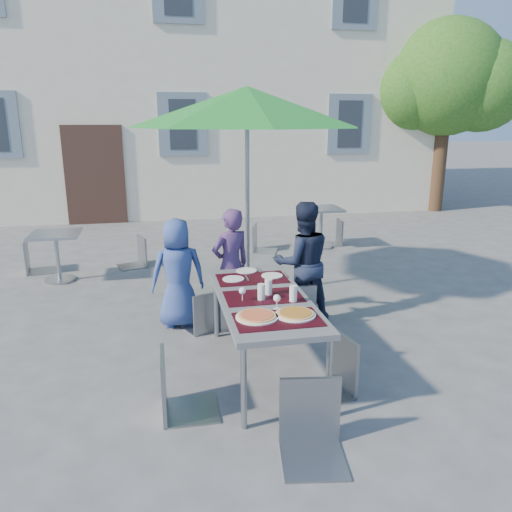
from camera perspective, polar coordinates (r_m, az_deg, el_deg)
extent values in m
plane|color=#4E4E51|center=(4.93, -2.16, -12.77)|extent=(90.00, 90.00, 0.00)
cube|color=beige|center=(15.85, -9.47, 19.47)|extent=(13.00, 8.00, 7.00)
cube|color=#3B241C|center=(11.90, -17.94, 8.76)|extent=(1.30, 0.06, 2.20)
cube|color=slate|center=(11.78, -8.38, 14.64)|extent=(1.10, 0.06, 1.40)
cube|color=#262B33|center=(11.76, -8.37, 14.64)|extent=(0.60, 0.04, 1.10)
cube|color=slate|center=(12.66, 10.63, 14.59)|extent=(1.10, 0.06, 1.40)
cube|color=#262B33|center=(12.64, 10.66, 14.59)|extent=(0.60, 0.04, 1.10)
cylinder|color=#432D1C|center=(13.84, 20.24, 10.65)|extent=(0.36, 0.36, 2.80)
sphere|color=#225316|center=(13.84, 21.00, 18.49)|extent=(2.80, 2.80, 2.80)
sphere|color=#225316|center=(13.69, 17.21, 17.59)|extent=(2.00, 2.00, 2.00)
sphere|color=#225316|center=(13.87, 24.39, 17.31)|extent=(2.20, 2.20, 2.20)
sphere|color=#225316|center=(14.50, 20.59, 20.33)|extent=(1.80, 1.80, 1.80)
cube|color=#48484D|center=(4.59, 0.86, -4.99)|extent=(0.80, 1.85, 0.05)
cylinder|color=#93989F|center=(3.93, -1.41, -14.83)|extent=(0.05, 0.05, 0.70)
cylinder|color=#93989F|center=(4.08, 8.31, -13.73)|extent=(0.05, 0.05, 0.70)
cylinder|color=#93989F|center=(5.47, -4.59, -5.81)|extent=(0.05, 0.05, 0.70)
cylinder|color=#93989F|center=(5.59, 2.37, -5.32)|extent=(0.05, 0.05, 0.70)
cube|color=black|center=(4.09, 2.51, -7.26)|extent=(0.70, 0.42, 0.01)
cube|color=black|center=(4.58, 0.86, -4.66)|extent=(0.70, 0.42, 0.01)
cube|color=black|center=(5.09, -0.46, -2.58)|extent=(0.70, 0.42, 0.01)
cylinder|color=white|center=(4.11, 0.10, -6.97)|extent=(0.35, 0.35, 0.01)
cylinder|color=tan|center=(4.10, 0.10, -6.82)|extent=(0.31, 0.31, 0.01)
cylinder|color=#B03811|center=(4.10, 0.10, -6.71)|extent=(0.27, 0.27, 0.01)
cylinder|color=white|center=(4.17, 4.52, -6.69)|extent=(0.34, 0.34, 0.01)
cylinder|color=tan|center=(4.16, 4.52, -6.54)|extent=(0.30, 0.30, 0.01)
cylinder|color=#903609|center=(4.16, 4.52, -6.43)|extent=(0.26, 0.26, 0.01)
cylinder|color=silver|center=(4.49, 0.61, -4.15)|extent=(0.07, 0.07, 0.15)
cylinder|color=silver|center=(4.62, 1.43, -3.58)|extent=(0.07, 0.07, 0.15)
cylinder|color=silver|center=(4.46, 4.27, -4.33)|extent=(0.07, 0.07, 0.15)
cylinder|color=silver|center=(4.48, -1.56, -5.18)|extent=(0.06, 0.06, 0.00)
cylinder|color=silver|center=(4.46, -1.56, -4.73)|extent=(0.01, 0.01, 0.08)
sphere|color=silver|center=(4.44, -1.57, -4.00)|extent=(0.06, 0.06, 0.06)
cylinder|color=silver|center=(4.30, 2.39, -6.06)|extent=(0.06, 0.06, 0.00)
cylinder|color=silver|center=(4.29, 2.39, -5.59)|extent=(0.01, 0.01, 0.08)
sphere|color=silver|center=(4.27, 2.40, -4.84)|extent=(0.06, 0.06, 0.06)
cylinder|color=white|center=(5.06, -2.60, -2.63)|extent=(0.22, 0.22, 0.01)
cube|color=#A4A7AB|center=(5.08, -1.04, -2.55)|extent=(0.02, 0.18, 0.00)
cylinder|color=white|center=(5.16, 1.85, -2.24)|extent=(0.22, 0.22, 0.01)
cube|color=#A4A7AB|center=(5.20, 3.35, -2.17)|extent=(0.02, 0.18, 0.00)
cylinder|color=white|center=(5.33, -1.12, -1.68)|extent=(0.22, 0.22, 0.01)
cube|color=#A4A7AB|center=(5.35, 0.36, -1.62)|extent=(0.02, 0.18, 0.00)
imported|color=#364D95|center=(5.75, -8.91, -1.93)|extent=(0.65, 0.46, 1.26)
imported|color=#503266|center=(5.83, -2.88, -1.09)|extent=(0.58, 0.49, 1.35)
imported|color=#192038|center=(5.81, 5.33, -0.76)|extent=(0.70, 0.41, 1.43)
cube|color=gray|center=(5.70, -6.41, -4.18)|extent=(0.52, 0.52, 0.03)
cube|color=gray|center=(5.47, -5.50, -2.40)|extent=(0.37, 0.19, 0.47)
cylinder|color=gray|center=(6.00, -5.76, -5.37)|extent=(0.02, 0.02, 0.41)
cylinder|color=gray|center=(5.84, -8.63, -6.04)|extent=(0.02, 0.02, 0.41)
cylinder|color=gray|center=(5.72, -4.01, -6.36)|extent=(0.02, 0.02, 0.41)
cylinder|color=gray|center=(5.57, -6.98, -7.09)|extent=(0.02, 0.02, 0.41)
cube|color=gray|center=(5.75, -2.46, -3.67)|extent=(0.44, 0.44, 0.03)
cube|color=gray|center=(5.49, -2.03, -1.88)|extent=(0.42, 0.06, 0.50)
cylinder|color=gray|center=(6.03, -1.15, -5.05)|extent=(0.02, 0.02, 0.44)
cylinder|color=gray|center=(5.96, -4.50, -5.35)|extent=(0.02, 0.02, 0.44)
cylinder|color=gray|center=(5.71, -0.28, -6.26)|extent=(0.02, 0.02, 0.44)
cylinder|color=gray|center=(5.63, -3.82, -6.60)|extent=(0.02, 0.02, 0.44)
cube|color=gray|center=(5.74, 4.12, -3.31)|extent=(0.46, 0.46, 0.03)
cube|color=gray|center=(5.46, 4.73, -1.34)|extent=(0.45, 0.04, 0.54)
cylinder|color=gray|center=(6.05, 5.40, -4.85)|extent=(0.02, 0.02, 0.48)
cylinder|color=gray|center=(5.96, 1.79, -5.10)|extent=(0.02, 0.02, 0.48)
cylinder|color=gray|center=(5.70, 6.46, -6.17)|extent=(0.02, 0.02, 0.48)
cylinder|color=gray|center=(5.61, 2.62, -6.46)|extent=(0.02, 0.02, 0.48)
cube|color=gray|center=(4.10, -7.64, -11.58)|extent=(0.45, 0.45, 0.03)
cube|color=gray|center=(3.99, -10.83, -8.35)|extent=(0.04, 0.44, 0.53)
cylinder|color=gray|center=(4.06, -4.58, -15.67)|extent=(0.02, 0.02, 0.46)
cylinder|color=gray|center=(4.39, -5.12, -13.14)|extent=(0.02, 0.02, 0.46)
cylinder|color=gray|center=(4.05, -10.15, -15.99)|extent=(0.02, 0.02, 0.46)
cylinder|color=gray|center=(4.38, -10.21, -13.42)|extent=(0.02, 0.02, 0.46)
cube|color=gray|center=(4.36, 7.80, -10.03)|extent=(0.51, 0.51, 0.03)
cube|color=gray|center=(4.36, 10.28, -6.47)|extent=(0.11, 0.43, 0.51)
cylinder|color=gray|center=(4.53, 4.43, -12.24)|extent=(0.02, 0.02, 0.45)
cylinder|color=gray|center=(4.25, 6.73, -14.33)|extent=(0.02, 0.02, 0.45)
cylinder|color=gray|center=(4.70, 8.54, -11.34)|extent=(0.02, 0.02, 0.45)
cylinder|color=gray|center=(4.42, 11.04, -13.27)|extent=(0.02, 0.02, 0.45)
cube|color=gray|center=(3.55, 6.79, -16.10)|extent=(0.51, 0.51, 0.03)
cube|color=gray|center=(3.60, 6.38, -10.72)|extent=(0.45, 0.10, 0.53)
cylinder|color=gray|center=(3.50, 3.86, -21.31)|extent=(0.02, 0.02, 0.47)
cylinder|color=gray|center=(3.56, 10.44, -20.87)|extent=(0.02, 0.02, 0.47)
cylinder|color=gray|center=(3.81, 3.20, -17.88)|extent=(0.02, 0.02, 0.47)
cylinder|color=gray|center=(3.87, 9.15, -17.55)|extent=(0.02, 0.02, 0.47)
cylinder|color=#A4A7AB|center=(6.84, -0.94, -3.98)|extent=(0.50, 0.50, 0.11)
cylinder|color=#93989F|center=(6.54, -0.99, 6.05)|extent=(0.06, 0.06, 2.53)
cone|color=#1C7F29|center=(6.45, -1.04, 16.69)|extent=(2.95, 2.95, 0.49)
cylinder|color=#A4A7AB|center=(7.98, -21.49, -2.51)|extent=(0.44, 0.44, 0.04)
cylinder|color=#93989F|center=(7.89, -21.72, -0.29)|extent=(0.06, 0.06, 0.68)
cube|color=#93989F|center=(7.80, -21.98, 2.32)|extent=(0.68, 0.68, 0.04)
cube|color=gray|center=(8.46, -23.51, 1.36)|extent=(0.48, 0.48, 0.03)
cube|color=gray|center=(8.43, -25.07, 2.91)|extent=(0.09, 0.43, 0.51)
cylinder|color=gray|center=(8.33, -22.16, -0.38)|extent=(0.02, 0.02, 0.45)
cylinder|color=gray|center=(8.68, -22.09, 0.24)|extent=(0.02, 0.02, 0.45)
cylinder|color=gray|center=(8.36, -24.66, -0.60)|extent=(0.02, 0.02, 0.45)
cylinder|color=gray|center=(8.71, -24.48, 0.03)|extent=(0.02, 0.02, 0.45)
cube|color=gray|center=(8.27, -14.22, 1.69)|extent=(0.51, 0.51, 0.03)
cube|color=gray|center=(8.27, -13.06, 3.48)|extent=(0.16, 0.39, 0.48)
cylinder|color=gray|center=(8.44, -15.58, 0.32)|extent=(0.02, 0.02, 0.42)
cylinder|color=gray|center=(8.12, -14.92, -0.23)|extent=(0.02, 0.02, 0.42)
cylinder|color=gray|center=(8.53, -13.36, 0.63)|extent=(0.02, 0.02, 0.42)
cylinder|color=gray|center=(8.21, -12.62, 0.11)|extent=(0.02, 0.02, 0.42)
cylinder|color=#A4A7AB|center=(9.41, 7.35, 1.10)|extent=(0.44, 0.44, 0.04)
cylinder|color=#93989F|center=(9.34, 7.42, 3.07)|extent=(0.06, 0.06, 0.70)
cube|color=#93989F|center=(9.26, 7.50, 5.36)|extent=(0.70, 0.70, 0.04)
cube|color=#92989D|center=(8.98, 1.09, 3.30)|extent=(0.53, 0.53, 0.03)
cube|color=#92989D|center=(8.95, -0.15, 4.88)|extent=(0.17, 0.40, 0.49)
cylinder|color=#92989D|center=(8.83, 2.07, 1.58)|extent=(0.02, 0.02, 0.43)
cylinder|color=#92989D|center=(9.17, 2.33, 2.11)|extent=(0.02, 0.02, 0.43)
cylinder|color=#92989D|center=(8.88, -0.20, 1.67)|extent=(0.02, 0.02, 0.43)
cylinder|color=#92989D|center=(9.22, 0.15, 2.19)|extent=(0.02, 0.02, 0.43)
cube|color=gray|center=(9.56, 8.48, 3.80)|extent=(0.44, 0.44, 0.03)
cube|color=gray|center=(9.57, 9.64, 5.21)|extent=(0.06, 0.40, 0.48)
cylinder|color=gray|center=(9.73, 7.19, 2.73)|extent=(0.02, 0.02, 0.42)
cylinder|color=gray|center=(9.40, 7.67, 2.27)|extent=(0.02, 0.02, 0.42)
cylinder|color=gray|center=(9.81, 9.15, 2.76)|extent=(0.02, 0.02, 0.42)
cylinder|color=gray|center=(9.49, 9.69, 2.31)|extent=(0.02, 0.02, 0.42)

